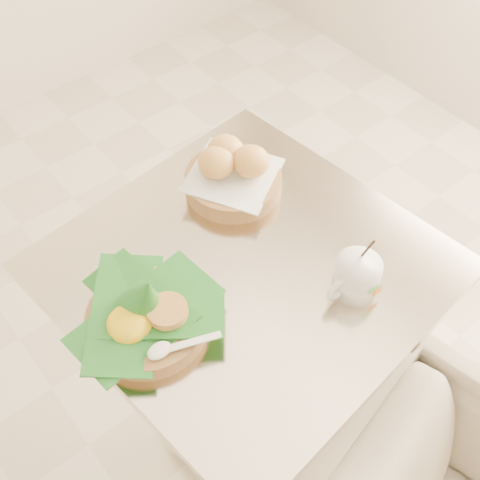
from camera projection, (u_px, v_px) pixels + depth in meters
floor at (197, 456)px, 1.72m from camera, size 3.60×3.60×0.00m
cafe_table at (246, 321)px, 1.39m from camera, size 0.77×0.77×0.75m
rice_basket at (146, 316)px, 1.09m from camera, size 0.28×0.28×0.14m
bread_basket at (232, 173)px, 1.32m from camera, size 0.25×0.25×0.11m
coffee_mug at (356, 276)px, 1.14m from camera, size 0.12×0.09×0.15m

